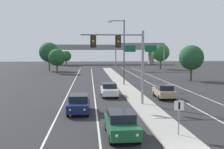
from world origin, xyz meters
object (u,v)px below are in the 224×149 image
Objects in this scene: car_oncoming_white at (109,90)px; car_receding_tan at (164,91)px; overhead_signal_mast at (124,52)px; car_oncoming_green at (121,124)px; tree_far_left_a at (49,52)px; tree_far_left_c at (66,56)px; median_sign_post at (179,112)px; tree_far_left_b at (57,57)px; street_lamp_median at (123,48)px; tree_far_right_a at (161,52)px; tree_far_right_c at (191,58)px; highway_sign_gantry at (140,48)px; car_oncoming_navy at (79,103)px.

car_receding_tan is (6.12, -1.86, 0.00)m from car_oncoming_white.
car_receding_tan is (5.09, 3.80, -4.44)m from overhead_signal_mast.
overhead_signal_mast is at bearing 82.40° from car_oncoming_green.
car_receding_tan is at bearing -67.31° from tree_far_left_a.
car_receding_tan is 71.96m from tree_far_left_c.
car_oncoming_white is (0.34, 15.88, 0.00)m from car_oncoming_green.
overhead_signal_mast is at bearing -79.73° from car_oncoming_white.
car_receding_tan is (6.46, 14.03, 0.00)m from car_oncoming_green.
median_sign_post is 16.63m from car_oncoming_white.
overhead_signal_mast is 1.23× the size of tree_far_left_b.
car_oncoming_green is (-3.17, -26.48, -4.97)m from street_lamp_median.
overhead_signal_mast is 56.67m from tree_far_right_a.
tree_far_left_c reaches higher than car_oncoming_green.
car_oncoming_white is at bearing -134.19° from tree_far_right_c.
highway_sign_gantry is 2.27× the size of tree_far_left_b.
highway_sign_gantry is at bearing 100.30° from tree_far_right_c.
tree_far_left_b is at bearing -160.91° from highway_sign_gantry.
tree_far_left_c is at bearing 96.85° from car_oncoming_green.
car_oncoming_green is at bearing -67.83° from car_oncoming_navy.
street_lamp_median is at bearing 72.48° from car_oncoming_navy.
tree_far_left_b is (-10.91, 40.32, -1.45)m from overhead_signal_mast.
car_oncoming_navy is at bearing 112.17° from car_oncoming_green.
tree_far_left_a reaches higher than car_receding_tan.
overhead_signal_mast is at bearing -124.02° from tree_far_right_c.
overhead_signal_mast is 0.95× the size of tree_far_left_a.
tree_far_left_a is at bearing 105.08° from median_sign_post.
tree_far_left_c is 34.94m from tree_far_right_a.
car_oncoming_navy is 0.61× the size of tree_far_right_a.
median_sign_post is 62.28m from tree_far_left_a.
car_oncoming_green is 61.08m from tree_far_left_a.
car_receding_tan is at bearing 65.27° from car_oncoming_green.
tree_far_right_a is at bearing 72.23° from overhead_signal_mast.
car_oncoming_green is at bearing -78.07° from tree_far_left_a.
street_lamp_median is 13.80m from car_receding_tan.
highway_sign_gantry is at bearing 75.09° from car_oncoming_white.
car_oncoming_navy is 1.00× the size of car_receding_tan.
street_lamp_median is 36.72m from tree_far_left_a.
street_lamp_median reaches higher than overhead_signal_mast.
tree_far_left_c is at bearing 98.83° from overhead_signal_mast.
tree_far_right_a is at bearing 76.33° from car_receding_tan.
median_sign_post is 10.02m from car_oncoming_navy.
overhead_signal_mast is 6.89m from car_oncoming_navy.
tree_far_right_a reaches higher than overhead_signal_mast.
car_oncoming_white is (-2.83, -10.60, -4.97)m from street_lamp_median.
overhead_signal_mast is 74.68m from tree_far_left_c.
tree_far_left_c is 58.11m from tree_far_right_c.
car_oncoming_navy is at bearing -107.52° from street_lamp_median.
tree_far_left_b reaches higher than car_oncoming_navy.
median_sign_post is 27.22m from street_lamp_median.
tree_far_left_c is 0.84× the size of tree_far_right_c.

